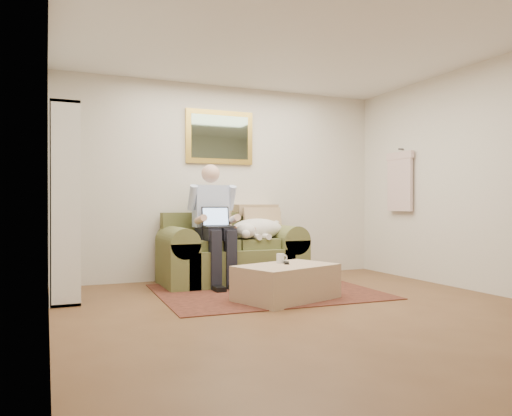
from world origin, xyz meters
TOP-DOWN VIEW (x-y plane):
  - room_shell at (0.00, 0.35)m, footprint 4.51×5.00m
  - rug at (0.02, 1.23)m, footprint 2.45×1.99m
  - sofa at (-0.11, 2.02)m, footprint 1.77×0.90m
  - seated_man at (-0.37, 1.86)m, footprint 0.58×0.83m
  - laptop at (-0.37, 1.79)m, footprint 0.34×0.27m
  - sleeping_dog at (0.21, 1.93)m, footprint 0.73×0.46m
  - ottoman at (0.02, 0.70)m, footprint 1.16×0.94m
  - coffee_mug at (0.03, 0.87)m, footprint 0.08×0.08m
  - tv_remote at (0.06, 0.78)m, footprint 0.11×0.16m
  - bookshelf at (-2.10, 1.60)m, footprint 0.28×0.80m
  - wall_mirror at (-0.11, 2.47)m, footprint 0.94×0.04m
  - hanging_shirt at (2.19, 1.60)m, footprint 0.06×0.52m

SIDE VIEW (x-z plane):
  - rug at x=0.02m, z-range 0.00..0.01m
  - ottoman at x=0.02m, z-range 0.00..0.37m
  - sofa at x=-0.11m, z-range -0.23..0.84m
  - tv_remote at x=0.06m, z-range 0.37..0.39m
  - coffee_mug at x=0.03m, z-range 0.37..0.47m
  - sleeping_dog at x=0.21m, z-range 0.54..0.81m
  - seated_man at x=-0.37m, z-range 0.00..1.49m
  - laptop at x=-0.37m, z-range 0.66..0.91m
  - bookshelf at x=-2.10m, z-range 0.00..2.00m
  - room_shell at x=0.00m, z-range 0.00..2.61m
  - hanging_shirt at x=2.19m, z-range 0.90..1.80m
  - wall_mirror at x=-0.11m, z-range 1.54..2.26m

